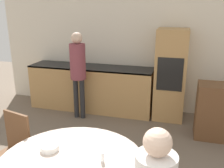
% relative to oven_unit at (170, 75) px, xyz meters
% --- Properties ---
extents(wall_back, '(6.08, 0.05, 2.60)m').
position_rel_oven_unit_xyz_m(wall_back, '(-0.68, 0.34, 0.44)').
color(wall_back, silver).
rests_on(wall_back, ground_plane).
extents(kitchen_counter, '(2.55, 0.60, 0.92)m').
position_rel_oven_unit_xyz_m(kitchen_counter, '(-1.60, -0.01, -0.38)').
color(kitchen_counter, tan).
rests_on(kitchen_counter, ground_plane).
extents(oven_unit, '(0.56, 0.59, 1.71)m').
position_rel_oven_unit_xyz_m(oven_unit, '(0.00, 0.00, 0.00)').
color(oven_unit, tan).
rests_on(oven_unit, ground_plane).
extents(chair_far_left, '(0.49, 0.49, 0.95)m').
position_rel_oven_unit_xyz_m(chair_far_left, '(-1.59, -2.57, -0.32)').
color(chair_far_left, brown).
rests_on(chair_far_left, ground_plane).
extents(person_standing, '(0.29, 0.29, 1.66)m').
position_rel_oven_unit_xyz_m(person_standing, '(-1.66, -0.49, 0.18)').
color(person_standing, '#262628').
rests_on(person_standing, ground_plane).
extents(bowl_near, '(0.18, 0.18, 0.05)m').
position_rel_oven_unit_xyz_m(bowl_near, '(-0.99, -2.77, -0.08)').
color(bowl_near, white).
rests_on(bowl_near, dining_table).
extents(salt_shaker, '(0.03, 0.03, 0.09)m').
position_rel_oven_unit_xyz_m(salt_shaker, '(-0.44, -2.81, -0.06)').
color(salt_shaker, white).
rests_on(salt_shaker, dining_table).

